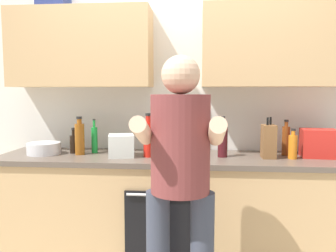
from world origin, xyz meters
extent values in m
cube|color=silver|center=(0.00, 0.36, 1.25)|extent=(4.00, 0.06, 2.50)
cube|color=tan|center=(-0.81, 0.17, 1.77)|extent=(1.19, 0.32, 0.65)
cube|color=tan|center=(0.81, 0.17, 1.77)|extent=(1.19, 0.32, 0.65)
cube|color=tan|center=(0.00, 0.00, 0.43)|extent=(2.80, 0.60, 0.86)
cube|color=brown|center=(0.00, 0.00, 0.88)|extent=(2.84, 0.64, 0.04)
cube|color=black|center=(-0.06, -0.31, 0.45)|extent=(0.56, 0.02, 0.50)
cylinder|color=silver|center=(-0.06, -0.33, 0.68)|extent=(0.52, 0.02, 0.02)
cylinder|color=brown|center=(0.09, -0.75, 1.11)|extent=(0.34, 0.34, 0.56)
sphere|color=#D8AD8C|center=(0.09, -0.75, 1.50)|extent=(0.22, 0.22, 0.22)
cylinder|color=#D8AD8C|center=(-0.11, -0.87, 1.20)|extent=(0.09, 0.31, 0.19)
cylinder|color=#D8AD8C|center=(0.29, -0.87, 1.20)|extent=(0.09, 0.31, 0.19)
cylinder|color=black|center=(-0.85, 0.06, 0.97)|extent=(0.07, 0.07, 0.15)
cylinder|color=black|center=(-0.85, 0.06, 1.07)|extent=(0.03, 0.03, 0.05)
cylinder|color=black|center=(-0.85, 0.06, 1.10)|extent=(0.04, 0.04, 0.02)
cylinder|color=olive|center=(-0.12, 0.19, 0.97)|extent=(0.07, 0.07, 0.15)
cylinder|color=olive|center=(-0.12, 0.19, 1.07)|extent=(0.03, 0.03, 0.04)
cylinder|color=black|center=(-0.12, 0.19, 1.09)|extent=(0.04, 0.04, 0.02)
cylinder|color=brown|center=(0.89, 0.13, 1.02)|extent=(0.06, 0.06, 0.23)
cylinder|color=brown|center=(0.89, 0.13, 1.15)|extent=(0.03, 0.03, 0.04)
cylinder|color=black|center=(0.89, 0.13, 1.18)|extent=(0.03, 0.03, 0.01)
cylinder|color=#8C4C14|center=(-0.77, 0.00, 1.03)|extent=(0.08, 0.08, 0.25)
cylinder|color=#8C4C14|center=(-0.77, 0.00, 1.17)|extent=(0.04, 0.04, 0.04)
cylinder|color=black|center=(-0.77, 0.00, 1.20)|extent=(0.04, 0.04, 0.02)
cylinder|color=#471419|center=(0.38, 0.00, 1.03)|extent=(0.08, 0.08, 0.25)
cylinder|color=#471419|center=(0.38, 0.00, 1.18)|extent=(0.03, 0.03, 0.05)
cylinder|color=black|center=(0.38, 0.00, 1.21)|extent=(0.03, 0.03, 0.01)
cylinder|color=red|center=(-0.20, -0.05, 1.03)|extent=(0.08, 0.08, 0.27)
cylinder|color=red|center=(-0.20, -0.05, 1.20)|extent=(0.04, 0.04, 0.06)
cylinder|color=black|center=(-0.20, -0.05, 1.23)|extent=(0.05, 0.05, 0.02)
cylinder|color=orange|center=(0.90, -0.03, 0.99)|extent=(0.07, 0.07, 0.18)
cylinder|color=orange|center=(0.90, -0.03, 1.10)|extent=(0.03, 0.03, 0.04)
cylinder|color=black|center=(0.90, -0.03, 1.12)|extent=(0.03, 0.03, 0.01)
cylinder|color=#198C33|center=(-0.68, 0.10, 1.01)|extent=(0.05, 0.05, 0.21)
cylinder|color=#198C33|center=(-0.68, 0.10, 1.14)|extent=(0.02, 0.02, 0.06)
cylinder|color=black|center=(-0.68, 0.10, 1.18)|extent=(0.02, 0.02, 0.01)
cylinder|color=#BF4C47|center=(0.17, 0.07, 0.95)|extent=(0.08, 0.08, 0.11)
cylinder|color=silver|center=(-1.08, -0.01, 0.95)|extent=(0.27, 0.27, 0.09)
cube|color=brown|center=(0.73, -0.01, 1.03)|extent=(0.10, 0.14, 0.26)
cylinder|color=black|center=(0.71, -0.03, 1.19)|extent=(0.02, 0.02, 0.06)
cylinder|color=black|center=(0.74, 0.01, 1.19)|extent=(0.02, 0.02, 0.06)
cylinder|color=#9E6647|center=(0.07, -0.07, 0.95)|extent=(0.14, 0.14, 0.09)
sphere|color=#2D6B28|center=(0.07, -0.07, 1.06)|extent=(0.18, 0.18, 0.18)
cube|color=silver|center=(-0.42, -0.05, 0.99)|extent=(0.24, 0.25, 0.17)
cube|color=red|center=(1.12, 0.06, 1.01)|extent=(0.28, 0.23, 0.22)
camera|label=1|loc=(0.19, -2.72, 1.41)|focal=37.15mm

